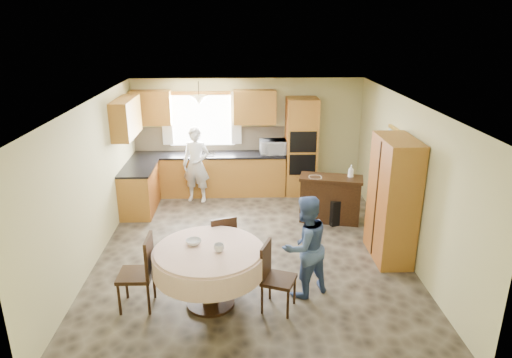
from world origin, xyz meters
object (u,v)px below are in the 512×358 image
at_px(cupboard, 393,200).
at_px(chair_back, 222,241).
at_px(oven_tower, 301,147).
at_px(person_dining, 305,246).
at_px(person_sink, 196,165).
at_px(chair_left, 141,269).
at_px(chair_right, 273,273).
at_px(sideboard, 330,200).
at_px(dining_table, 209,261).

height_order(cupboard, chair_back, cupboard).
bearing_deg(oven_tower, person_dining, -96.48).
height_order(person_sink, person_dining, person_sink).
relative_size(chair_back, person_sink, 0.59).
distance_m(oven_tower, chair_left, 4.99).
relative_size(chair_right, person_sink, 0.59).
height_order(chair_left, person_dining, person_dining).
bearing_deg(chair_left, person_sink, 174.64).
bearing_deg(chair_back, person_dining, 134.19).
xyz_separation_m(chair_back, person_dining, (1.16, -0.61, 0.21)).
xyz_separation_m(oven_tower, person_sink, (-2.25, -0.39, -0.26)).
bearing_deg(chair_back, sideboard, -155.31).
xyz_separation_m(oven_tower, chair_left, (-2.64, -4.20, -0.49)).
bearing_deg(person_dining, chair_back, -57.28).
distance_m(cupboard, person_sink, 4.19).
bearing_deg(oven_tower, person_sink, -170.15).
relative_size(oven_tower, sideboard, 1.82).
distance_m(sideboard, chair_left, 4.05).
relative_size(cupboard, chair_left, 1.94).
bearing_deg(cupboard, chair_left, -161.44).
xyz_separation_m(cupboard, dining_table, (-2.82, -1.24, -0.33)).
bearing_deg(cupboard, dining_table, -156.32).
relative_size(chair_left, chair_back, 1.09).
relative_size(chair_left, person_dining, 0.70).
relative_size(oven_tower, chair_right, 2.25).
height_order(sideboard, chair_right, chair_right).
bearing_deg(dining_table, sideboard, 51.43).
bearing_deg(person_sink, chair_left, -83.33).
bearing_deg(chair_right, chair_back, 57.68).
distance_m(chair_left, chair_back, 1.34).
bearing_deg(sideboard, cupboard, -51.01).
distance_m(chair_left, person_dining, 2.21).
distance_m(sideboard, cupboard, 1.69).
bearing_deg(chair_left, cupboard, 109.18).
relative_size(chair_left, person_sink, 0.64).
bearing_deg(sideboard, oven_tower, 117.53).
bearing_deg(person_dining, sideboard, -138.38).
bearing_deg(chair_right, person_dining, -33.02).
distance_m(chair_back, person_sink, 3.05).
xyz_separation_m(dining_table, person_sink, (-0.50, 3.80, 0.14)).
height_order(dining_table, chair_left, chair_left).
height_order(cupboard, person_dining, cupboard).
bearing_deg(person_dining, oven_tower, -126.10).
bearing_deg(person_dining, person_sink, -92.94).
height_order(sideboard, person_dining, person_dining).
relative_size(sideboard, chair_back, 1.23).
distance_m(sideboard, chair_back, 2.71).
height_order(oven_tower, sideboard, oven_tower).
bearing_deg(chair_right, person_sink, 39.86).
bearing_deg(cupboard, chair_back, -171.37).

